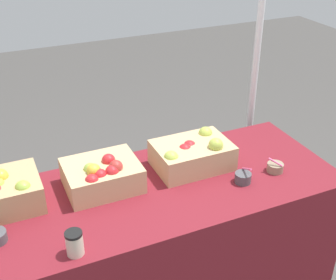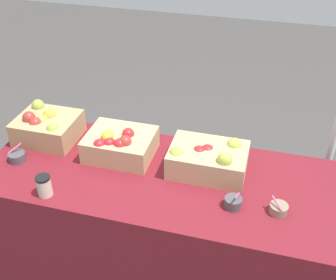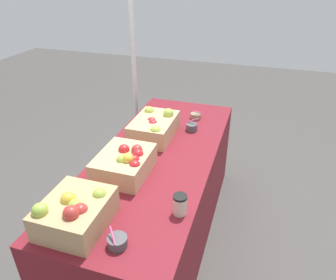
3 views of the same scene
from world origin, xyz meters
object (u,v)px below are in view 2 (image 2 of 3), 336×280
sample_bowl_near (279,209)px  sample_bowl_far (233,202)px  apple_crate_right (208,159)px  sample_bowl_mid (17,157)px  coffee_cup (44,186)px  apple_crate_left (47,127)px  apple_crate_middle (120,144)px

sample_bowl_near → sample_bowl_far: (-0.21, -0.02, 0.00)m
apple_crate_right → sample_bowl_mid: apple_crate_right is taller
sample_bowl_near → sample_bowl_far: sample_bowl_far is taller
apple_crate_right → coffee_cup: (-0.75, -0.40, -0.02)m
apple_crate_left → apple_crate_right: (0.98, -0.06, -0.00)m
apple_crate_left → apple_crate_right: size_ratio=0.85×
apple_crate_left → coffee_cup: 0.51m
apple_crate_middle → sample_bowl_far: apple_crate_middle is taller
apple_crate_right → coffee_cup: apple_crate_right is taller
apple_crate_middle → coffee_cup: (-0.24, -0.41, -0.02)m
apple_crate_left → apple_crate_right: same height
sample_bowl_mid → apple_crate_right: bearing=10.3°
apple_crate_left → apple_crate_right: bearing=-3.2°
apple_crate_right → sample_bowl_far: 0.30m
coffee_cup → sample_bowl_mid: bearing=144.0°
sample_bowl_near → sample_bowl_far: size_ratio=0.84×
apple_crate_left → coffee_cup: apple_crate_left is taller
apple_crate_left → coffee_cup: (0.23, -0.46, -0.03)m
apple_crate_left → sample_bowl_far: apple_crate_left is taller
apple_crate_left → apple_crate_middle: bearing=-5.5°
apple_crate_right → sample_bowl_near: size_ratio=4.59×
sample_bowl_near → coffee_cup: coffee_cup is taller
sample_bowl_mid → apple_crate_left: bearing=76.1°
sample_bowl_near → coffee_cup: (-1.13, -0.18, 0.03)m
sample_bowl_near → sample_bowl_mid: size_ratio=0.91×
sample_bowl_far → apple_crate_left: bearing=165.5°
apple_crate_left → sample_bowl_near: apple_crate_left is taller
sample_bowl_far → coffee_cup: 0.93m
apple_crate_middle → apple_crate_right: size_ratio=0.91×
sample_bowl_near → sample_bowl_mid: sample_bowl_mid is taller
apple_crate_right → coffee_cup: bearing=-151.7°
sample_bowl_near → apple_crate_middle: bearing=165.3°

